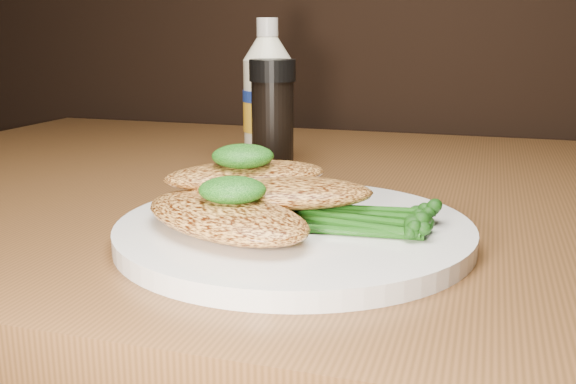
% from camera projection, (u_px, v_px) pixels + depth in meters
% --- Properties ---
extents(plate, '(0.29, 0.29, 0.01)m').
position_uv_depth(plate, '(294.00, 231.00, 0.53)').
color(plate, white).
rests_on(plate, dining_table).
extents(chicken_front, '(0.18, 0.15, 0.03)m').
position_uv_depth(chicken_front, '(225.00, 216.00, 0.50)').
color(chicken_front, '#F4AA4D').
rests_on(chicken_front, plate).
extents(chicken_mid, '(0.17, 0.11, 0.02)m').
position_uv_depth(chicken_mid, '(281.00, 192.00, 0.54)').
color(chicken_mid, '#F4AA4D').
rests_on(chicken_mid, plate).
extents(chicken_back, '(0.16, 0.14, 0.02)m').
position_uv_depth(chicken_back, '(246.00, 175.00, 0.57)').
color(chicken_back, '#F4AA4D').
rests_on(chicken_back, plate).
extents(pesto_front, '(0.06, 0.05, 0.02)m').
position_uv_depth(pesto_front, '(232.00, 190.00, 0.49)').
color(pesto_front, '#073309').
rests_on(pesto_front, chicken_front).
extents(pesto_back, '(0.07, 0.06, 0.02)m').
position_uv_depth(pesto_back, '(243.00, 156.00, 0.56)').
color(pesto_back, '#073309').
rests_on(pesto_back, chicken_back).
extents(broccolini_bundle, '(0.16, 0.13, 0.02)m').
position_uv_depth(broccolini_bundle, '(360.00, 212.00, 0.51)').
color(broccolini_bundle, '#1A5312').
rests_on(broccolini_bundle, plate).
extents(mayo_bottle, '(0.07, 0.07, 0.18)m').
position_uv_depth(mayo_bottle, '(268.00, 91.00, 0.83)').
color(mayo_bottle, '#EAE8C7').
rests_on(mayo_bottle, dining_table).
extents(pepper_grinder, '(0.06, 0.06, 0.13)m').
position_uv_depth(pepper_grinder, '(273.00, 116.00, 0.77)').
color(pepper_grinder, black).
rests_on(pepper_grinder, dining_table).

